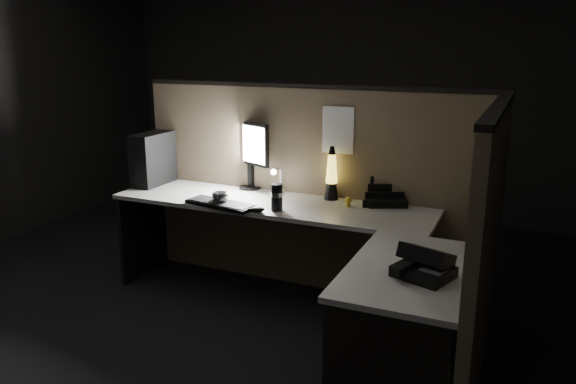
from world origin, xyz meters
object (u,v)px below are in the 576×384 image
at_px(lava_lamp, 332,178).
at_px(desk_phone, 423,265).
at_px(keyboard, 221,204).
at_px(monitor, 250,149).
at_px(pc_tower, 153,159).

xyz_separation_m(lava_lamp, desk_phone, (0.86, -1.11, -0.10)).
bearing_deg(desk_phone, keyboard, 176.77).
bearing_deg(monitor, keyboard, -62.37).
relative_size(monitor, keyboard, 1.00).
bearing_deg(monitor, desk_phone, -13.90).
bearing_deg(desk_phone, lava_lamp, 147.81).
bearing_deg(desk_phone, monitor, 162.83).
distance_m(monitor, keyboard, 0.60).
xyz_separation_m(pc_tower, desk_phone, (2.30, -0.98, -0.15)).
height_order(lava_lamp, desk_phone, lava_lamp).
height_order(monitor, lava_lamp, monitor).
bearing_deg(monitor, pc_tower, -142.57).
bearing_deg(keyboard, desk_phone, -14.24).
xyz_separation_m(monitor, desk_phone, (1.53, -1.17, -0.25)).
distance_m(pc_tower, monitor, 0.79).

